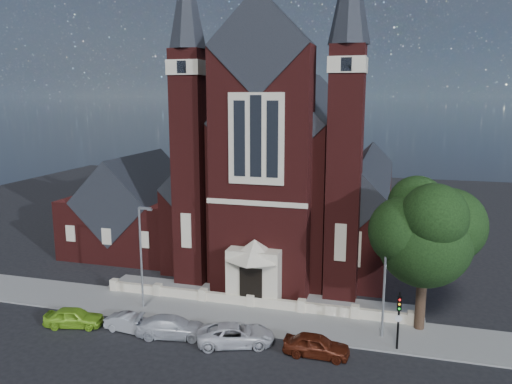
% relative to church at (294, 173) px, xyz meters
% --- Properties ---
extents(ground, '(120.00, 120.00, 0.00)m').
position_rel_church_xyz_m(ground, '(0.00, -7.94, -8.19)').
color(ground, black).
rests_on(ground, ground).
extents(pavement_strip, '(60.00, 5.00, 0.12)m').
position_rel_church_xyz_m(pavement_strip, '(0.00, -18.44, -8.19)').
color(pavement_strip, gray).
rests_on(pavement_strip, ground).
extents(forecourt_paving, '(26.00, 3.00, 0.14)m').
position_rel_church_xyz_m(forecourt_paving, '(0.00, -14.44, -8.19)').
color(forecourt_paving, gray).
rests_on(forecourt_paving, ground).
extents(forecourt_wall, '(24.00, 0.40, 0.90)m').
position_rel_church_xyz_m(forecourt_wall, '(0.00, -16.44, -8.19)').
color(forecourt_wall, beige).
rests_on(forecourt_wall, ground).
extents(church, '(20.01, 34.90, 29.20)m').
position_rel_church_xyz_m(church, '(0.00, 0.00, 0.00)').
color(church, '#441312').
rests_on(church, ground).
extents(parish_hall, '(12.00, 12.20, 10.24)m').
position_rel_church_xyz_m(parish_hall, '(-16.00, -4.94, -4.17)').
color(parish_hall, '#441312').
rests_on(parish_hall, ground).
extents(street_tree, '(6.40, 6.60, 10.70)m').
position_rel_church_xyz_m(street_tree, '(12.60, -17.23, -1.23)').
color(street_tree, black).
rests_on(street_tree, ground).
extents(street_lamp_left, '(1.16, 0.22, 8.09)m').
position_rel_church_xyz_m(street_lamp_left, '(-7.91, -18.94, -3.59)').
color(street_lamp_left, gray).
rests_on(street_lamp_left, ground).
extents(street_lamp_right, '(1.16, 0.22, 8.09)m').
position_rel_church_xyz_m(street_lamp_right, '(10.09, -18.94, -3.59)').
color(street_lamp_right, gray).
rests_on(street_lamp_right, ground).
extents(traffic_signal, '(0.28, 0.42, 4.00)m').
position_rel_church_xyz_m(traffic_signal, '(11.00, -20.52, -5.60)').
color(traffic_signal, black).
rests_on(traffic_signal, ground).
extents(car_lime_van, '(4.38, 2.56, 1.40)m').
position_rel_church_xyz_m(car_lime_van, '(-11.25, -23.08, -7.49)').
color(car_lime_van, '#7DB524').
rests_on(car_lime_van, ground).
extents(car_silver_a, '(3.82, 1.67, 1.22)m').
position_rel_church_xyz_m(car_silver_a, '(-6.96, -22.69, -7.57)').
color(car_silver_a, '#9EA1A5').
rests_on(car_silver_a, ground).
extents(car_silver_b, '(5.19, 2.88, 1.42)m').
position_rel_church_xyz_m(car_silver_b, '(-3.84, -22.59, -7.47)').
color(car_silver_b, silver).
rests_on(car_silver_b, ground).
extents(car_white_suv, '(5.59, 3.89, 1.42)m').
position_rel_church_xyz_m(car_white_suv, '(0.70, -22.49, -7.48)').
color(car_white_suv, silver).
rests_on(car_white_suv, ground).
extents(car_dark_red, '(4.22, 1.74, 1.43)m').
position_rel_church_xyz_m(car_dark_red, '(6.07, -22.51, -7.47)').
color(car_dark_red, '#4C1A0D').
rests_on(car_dark_red, ground).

